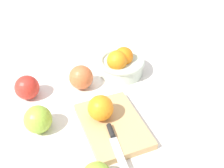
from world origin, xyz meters
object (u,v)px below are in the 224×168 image
orange_on_board (101,108)px  knife (114,140)px  bowl (121,64)px  apple_mid_left (81,77)px  cutting_board (113,125)px  apple_front_left (27,87)px  apple_front_center (38,120)px

orange_on_board → knife: 0.10m
bowl → apple_mid_left: (0.03, -0.15, -0.00)m
bowl → cutting_board: bearing=-24.5°
apple_mid_left → apple_front_left: bearing=-90.9°
cutting_board → apple_front_center: 0.21m
cutting_board → apple_mid_left: apple_mid_left is taller
cutting_board → apple_front_center: apple_front_center is taller
apple_mid_left → apple_front_center: bearing=-45.7°
bowl → cutting_board: bowl is taller
knife → apple_mid_left: 0.28m
knife → apple_front_center: apple_front_center is taller
cutting_board → apple_front_left: size_ratio=2.95×
cutting_board → apple_mid_left: bearing=-169.1°
knife → apple_mid_left: bearing=-175.2°
bowl → apple_front_center: bowl is taller
bowl → apple_front_left: bearing=-84.9°
knife → apple_front_center: 0.22m
cutting_board → orange_on_board: size_ratio=3.12×
orange_on_board → apple_front_center: orange_on_board is taller
cutting_board → knife: (0.07, -0.02, 0.02)m
apple_front_center → orange_on_board: bearing=81.1°
apple_mid_left → apple_front_left: apple_mid_left is taller
cutting_board → orange_on_board: orange_on_board is taller
orange_on_board → apple_front_left: (-0.19, -0.19, -0.02)m
knife → apple_front_center: bearing=-124.3°
apple_front_center → apple_front_left: 0.16m
bowl → knife: size_ratio=1.06×
orange_on_board → knife: size_ratio=0.48×
orange_on_board → apple_front_center: (-0.03, -0.17, -0.02)m
apple_front_center → apple_front_left: apple_front_center is taller
apple_front_center → knife: bearing=55.7°
cutting_board → apple_mid_left: 0.22m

